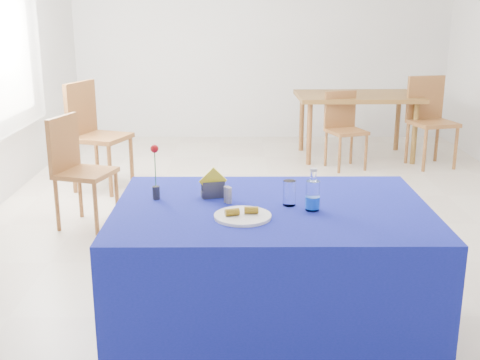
# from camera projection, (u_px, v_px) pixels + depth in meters

# --- Properties ---
(floor) EXTENTS (7.00, 7.00, 0.00)m
(floor) POSITION_uv_depth(u_px,v_px,m) (278.00, 224.00, 4.99)
(floor) COLOR beige
(floor) RESTS_ON ground
(room_shell) EXTENTS (7.00, 7.00, 7.00)m
(room_shell) POSITION_uv_depth(u_px,v_px,m) (282.00, 5.00, 4.51)
(room_shell) COLOR silver
(room_shell) RESTS_ON ground
(curtain) EXTENTS (0.04, 1.75, 1.85)m
(curtain) POSITION_uv_depth(u_px,v_px,m) (4.00, 29.00, 5.32)
(curtain) COLOR white
(curtain) RESTS_ON room_shell
(plate) EXTENTS (0.28, 0.28, 0.01)m
(plate) POSITION_uv_depth(u_px,v_px,m) (243.00, 216.00, 2.88)
(plate) COLOR white
(plate) RESTS_ON blue_table
(drinking_glass) EXTENTS (0.07, 0.07, 0.13)m
(drinking_glass) POSITION_uv_depth(u_px,v_px,m) (289.00, 193.00, 3.05)
(drinking_glass) COLOR white
(drinking_glass) RESTS_ON blue_table
(salt_shaker) EXTENTS (0.03, 0.03, 0.08)m
(salt_shaker) POSITION_uv_depth(u_px,v_px,m) (229.00, 195.00, 3.08)
(salt_shaker) COLOR gray
(salt_shaker) RESTS_ON blue_table
(pepper_shaker) EXTENTS (0.03, 0.03, 0.08)m
(pepper_shaker) POSITION_uv_depth(u_px,v_px,m) (227.00, 194.00, 3.10)
(pepper_shaker) COLOR slate
(pepper_shaker) RESTS_ON blue_table
(blue_table) EXTENTS (1.60, 1.10, 0.76)m
(blue_table) POSITION_uv_depth(u_px,v_px,m) (271.00, 274.00, 3.16)
(blue_table) COLOR navy
(blue_table) RESTS_ON floor
(water_bottle) EXTENTS (0.07, 0.07, 0.21)m
(water_bottle) POSITION_uv_depth(u_px,v_px,m) (313.00, 196.00, 2.97)
(water_bottle) COLOR white
(water_bottle) RESTS_ON blue_table
(napkin_holder) EXTENTS (0.15, 0.08, 0.16)m
(napkin_holder) POSITION_uv_depth(u_px,v_px,m) (213.00, 188.00, 3.18)
(napkin_holder) COLOR #3C3C42
(napkin_holder) RESTS_ON blue_table
(rose_vase) EXTENTS (0.04, 0.04, 0.29)m
(rose_vase) POSITION_uv_depth(u_px,v_px,m) (155.00, 174.00, 3.13)
(rose_vase) COLOR #26262B
(rose_vase) RESTS_ON blue_table
(oak_table) EXTENTS (1.42, 0.93, 0.76)m
(oak_table) POSITION_uv_depth(u_px,v_px,m) (357.00, 101.00, 7.05)
(oak_table) COLOR brown
(oak_table) RESTS_ON floor
(chair_bg_left) EXTENTS (0.48, 0.48, 0.84)m
(chair_bg_left) POSITION_uv_depth(u_px,v_px,m) (343.00, 124.00, 6.66)
(chair_bg_left) COLOR #965C2B
(chair_bg_left) RESTS_ON floor
(chair_bg_right) EXTENTS (0.54, 0.54, 1.00)m
(chair_bg_right) POSITION_uv_depth(u_px,v_px,m) (429.00, 115.00, 6.74)
(chair_bg_right) COLOR #965C2B
(chair_bg_right) RESTS_ON floor
(chair_win_a) EXTENTS (0.51, 0.51, 0.90)m
(chair_win_a) POSITION_uv_depth(u_px,v_px,m) (76.00, 163.00, 4.84)
(chair_win_a) COLOR #965C2B
(chair_win_a) RESTS_ON floor
(chair_win_b) EXTENTS (0.60, 0.60, 1.05)m
(chair_win_b) POSITION_uv_depth(u_px,v_px,m) (92.00, 128.00, 5.82)
(chair_win_b) COLOR #965C2B
(chair_win_b) RESTS_ON floor
(banana_pieces) EXTENTS (0.16, 0.07, 0.03)m
(banana_pieces) POSITION_uv_depth(u_px,v_px,m) (242.00, 211.00, 2.88)
(banana_pieces) COLOR gold
(banana_pieces) RESTS_ON plate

